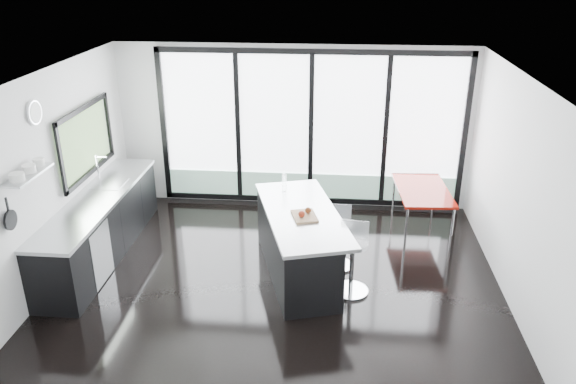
# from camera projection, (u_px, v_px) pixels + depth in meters

# --- Properties ---
(floor) EXTENTS (6.00, 5.00, 0.00)m
(floor) POSITION_uv_depth(u_px,v_px,m) (279.00, 276.00, 7.82)
(floor) COLOR black
(floor) RESTS_ON ground
(ceiling) EXTENTS (6.00, 5.00, 0.00)m
(ceiling) POSITION_uv_depth(u_px,v_px,m) (277.00, 75.00, 6.72)
(ceiling) COLOR white
(ceiling) RESTS_ON wall_back
(wall_back) EXTENTS (6.00, 0.09, 2.80)m
(wall_back) POSITION_uv_depth(u_px,v_px,m) (309.00, 136.00, 9.55)
(wall_back) COLOR silver
(wall_back) RESTS_ON ground
(wall_front) EXTENTS (6.00, 0.00, 2.80)m
(wall_front) POSITION_uv_depth(u_px,v_px,m) (249.00, 290.00, 4.98)
(wall_front) COLOR silver
(wall_front) RESTS_ON ground
(wall_left) EXTENTS (0.26, 5.00, 2.80)m
(wall_left) POSITION_uv_depth(u_px,v_px,m) (65.00, 157.00, 7.70)
(wall_left) COLOR silver
(wall_left) RESTS_ON ground
(wall_right) EXTENTS (0.00, 5.00, 2.80)m
(wall_right) POSITION_uv_depth(u_px,v_px,m) (516.00, 191.00, 7.03)
(wall_right) COLOR silver
(wall_right) RESTS_ON ground
(counter_cabinets) EXTENTS (0.69, 3.24, 1.36)m
(counter_cabinets) POSITION_uv_depth(u_px,v_px,m) (100.00, 226.00, 8.22)
(counter_cabinets) COLOR black
(counter_cabinets) RESTS_ON floor
(island) EXTENTS (1.54, 2.43, 1.20)m
(island) POSITION_uv_depth(u_px,v_px,m) (296.00, 242.00, 7.74)
(island) COLOR black
(island) RESTS_ON floor
(bar_stool_near) EXTENTS (0.53, 0.53, 0.75)m
(bar_stool_near) POSITION_uv_depth(u_px,v_px,m) (352.00, 267.00, 7.31)
(bar_stool_near) COLOR silver
(bar_stool_near) RESTS_ON floor
(bar_stool_far) EXTENTS (0.45, 0.45, 0.70)m
(bar_stool_far) POSITION_uv_depth(u_px,v_px,m) (338.00, 245.00, 7.93)
(bar_stool_far) COLOR silver
(bar_stool_far) RESTS_ON floor
(red_table) EXTENTS (0.87, 1.41, 0.73)m
(red_table) POSITION_uv_depth(u_px,v_px,m) (421.00, 210.00, 8.95)
(red_table) COLOR maroon
(red_table) RESTS_ON floor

